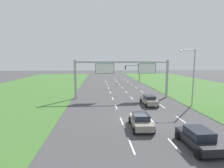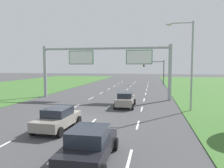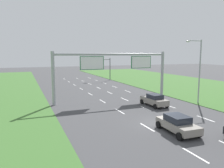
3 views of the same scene
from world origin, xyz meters
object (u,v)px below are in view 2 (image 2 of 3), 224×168
car_mid_lane (125,100)px  sign_gantry (105,61)px  traffic_light_mast (155,68)px  car_near_red (58,118)px  street_lamp (188,58)px  car_lead_silver (89,144)px

car_mid_lane → sign_gantry: (-3.31, 5.37, 4.12)m
car_mid_lane → traffic_light_mast: (3.35, 28.43, 3.09)m
car_near_red → traffic_light_mast: bearing=82.1°
street_lamp → traffic_light_mast: bearing=95.3°
sign_gantry → traffic_light_mast: size_ratio=3.08×
car_lead_silver → car_near_red: bearing=128.3°
car_lead_silver → sign_gantry: 19.49m
car_near_red → car_mid_lane: car_mid_lane is taller
traffic_light_mast → car_near_red: bearing=-100.4°
car_near_red → car_lead_silver: bearing=-48.7°
sign_gantry → car_lead_silver: bearing=-80.0°
traffic_light_mast → street_lamp: street_lamp is taller
traffic_light_mast → street_lamp: size_ratio=0.66×
car_mid_lane → street_lamp: 7.48m
sign_gantry → traffic_light_mast: 24.02m
car_near_red → sign_gantry: size_ratio=0.24×
car_lead_silver → sign_gantry: sign_gantry is taller
car_lead_silver → traffic_light_mast: bearing=85.0°
car_mid_lane → traffic_light_mast: bearing=82.4°
car_near_red → street_lamp: bearing=42.5°
car_mid_lane → sign_gantry: bearing=120.7°
car_near_red → traffic_light_mast: 38.16m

